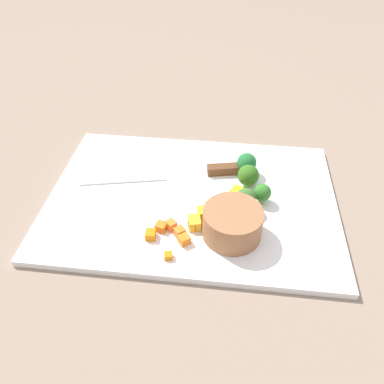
# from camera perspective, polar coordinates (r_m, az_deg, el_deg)

# --- Properties ---
(ground_plane) EXTENTS (4.00, 4.00, 0.00)m
(ground_plane) POSITION_cam_1_polar(r_m,az_deg,el_deg) (0.67, -0.00, -1.40)
(ground_plane) COLOR gray
(cutting_board) EXTENTS (0.50, 0.35, 0.01)m
(cutting_board) POSITION_cam_1_polar(r_m,az_deg,el_deg) (0.67, -0.00, -1.02)
(cutting_board) COLOR white
(cutting_board) RESTS_ON ground_plane
(prep_bowl) EXTENTS (0.09, 0.09, 0.05)m
(prep_bowl) POSITION_cam_1_polar(r_m,az_deg,el_deg) (0.59, 6.12, -4.72)
(prep_bowl) COLOR #9B6541
(prep_bowl) RESTS_ON cutting_board
(chef_knife) EXTENTS (0.30, 0.08, 0.02)m
(chef_knife) POSITION_cam_1_polar(r_m,az_deg,el_deg) (0.70, -0.67, 2.93)
(chef_knife) COLOR silver
(chef_knife) RESTS_ON cutting_board
(carrot_dice_0) EXTENTS (0.02, 0.02, 0.02)m
(carrot_dice_0) POSITION_cam_1_polar(r_m,az_deg,el_deg) (0.60, -3.15, -5.02)
(carrot_dice_0) COLOR orange
(carrot_dice_0) RESTS_ON cutting_board
(carrot_dice_1) EXTENTS (0.02, 0.02, 0.01)m
(carrot_dice_1) POSITION_cam_1_polar(r_m,az_deg,el_deg) (0.60, -4.69, -5.26)
(carrot_dice_1) COLOR orange
(carrot_dice_1) RESTS_ON cutting_board
(carrot_dice_2) EXTENTS (0.02, 0.02, 0.01)m
(carrot_dice_2) POSITION_cam_1_polar(r_m,az_deg,el_deg) (0.58, -1.00, -7.22)
(carrot_dice_2) COLOR orange
(carrot_dice_2) RESTS_ON cutting_board
(carrot_dice_3) EXTENTS (0.02, 0.02, 0.01)m
(carrot_dice_3) POSITION_cam_1_polar(r_m,az_deg,el_deg) (0.59, -1.88, -6.08)
(carrot_dice_3) COLOR orange
(carrot_dice_3) RESTS_ON cutting_board
(carrot_dice_4) EXTENTS (0.01, 0.01, 0.01)m
(carrot_dice_4) POSITION_cam_1_polar(r_m,az_deg,el_deg) (0.57, -3.61, -9.60)
(carrot_dice_4) COLOR orange
(carrot_dice_4) RESTS_ON cutting_board
(carrot_dice_5) EXTENTS (0.02, 0.02, 0.01)m
(carrot_dice_5) POSITION_cam_1_polar(r_m,az_deg,el_deg) (0.61, 0.44, -4.87)
(carrot_dice_5) COLOR orange
(carrot_dice_5) RESTS_ON cutting_board
(carrot_dice_6) EXTENTS (0.02, 0.02, 0.01)m
(carrot_dice_6) POSITION_cam_1_polar(r_m,az_deg,el_deg) (0.59, -6.27, -6.44)
(carrot_dice_6) COLOR orange
(carrot_dice_6) RESTS_ON cutting_board
(pepper_dice_0) EXTENTS (0.02, 0.02, 0.02)m
(pepper_dice_0) POSITION_cam_1_polar(r_m,az_deg,el_deg) (0.63, 2.60, -2.43)
(pepper_dice_0) COLOR yellow
(pepper_dice_0) RESTS_ON cutting_board
(pepper_dice_1) EXTENTS (0.02, 0.03, 0.02)m
(pepper_dice_1) POSITION_cam_1_polar(r_m,az_deg,el_deg) (0.66, 6.71, -0.12)
(pepper_dice_1) COLOR yellow
(pepper_dice_1) RESTS_ON cutting_board
(pepper_dice_2) EXTENTS (0.02, 0.02, 0.02)m
(pepper_dice_2) POSITION_cam_1_polar(r_m,az_deg,el_deg) (0.65, 5.47, -1.06)
(pepper_dice_2) COLOR yellow
(pepper_dice_2) RESTS_ON cutting_board
(pepper_dice_3) EXTENTS (0.02, 0.03, 0.02)m
(pepper_dice_3) POSITION_cam_1_polar(r_m,az_deg,el_deg) (0.61, 0.37, -4.66)
(pepper_dice_3) COLOR yellow
(pepper_dice_3) RESTS_ON cutting_board
(pepper_dice_4) EXTENTS (0.02, 0.02, 0.02)m
(pepper_dice_4) POSITION_cam_1_polar(r_m,az_deg,el_deg) (0.62, 1.73, -3.14)
(pepper_dice_4) COLOR yellow
(pepper_dice_4) RESTS_ON cutting_board
(pepper_dice_5) EXTENTS (0.03, 0.03, 0.02)m
(pepper_dice_5) POSITION_cam_1_polar(r_m,az_deg,el_deg) (0.64, 8.01, -2.03)
(pepper_dice_5) COLOR yellow
(pepper_dice_5) RESTS_ON cutting_board
(pepper_dice_6) EXTENTS (0.02, 0.02, 0.01)m
(pepper_dice_6) POSITION_cam_1_polar(r_m,az_deg,el_deg) (0.65, 6.68, -1.08)
(pepper_dice_6) COLOR gold
(pepper_dice_6) RESTS_ON cutting_board
(pepper_dice_7) EXTENTS (0.02, 0.02, 0.01)m
(pepper_dice_7) POSITION_cam_1_polar(r_m,az_deg,el_deg) (0.64, 4.70, -2.11)
(pepper_dice_7) COLOR yellow
(pepper_dice_7) RESTS_ON cutting_board
(broccoli_floret_0) EXTENTS (0.04, 0.04, 0.04)m
(broccoli_floret_0) POSITION_cam_1_polar(r_m,az_deg,el_deg) (0.70, 8.25, 4.34)
(broccoli_floret_0) COLOR #89BB5B
(broccoli_floret_0) RESTS_ON cutting_board
(broccoli_floret_1) EXTENTS (0.04, 0.04, 0.04)m
(broccoli_floret_1) POSITION_cam_1_polar(r_m,az_deg,el_deg) (0.68, 8.50, 2.47)
(broccoli_floret_1) COLOR #87B46B
(broccoli_floret_1) RESTS_ON cutting_board
(broccoli_floret_2) EXTENTS (0.04, 0.04, 0.04)m
(broccoli_floret_2) POSITION_cam_1_polar(r_m,az_deg,el_deg) (0.63, 8.12, -1.04)
(broccoli_floret_2) COLOR #85BC68
(broccoli_floret_2) RESTS_ON cutting_board
(broccoli_floret_3) EXTENTS (0.03, 0.03, 0.04)m
(broccoli_floret_3) POSITION_cam_1_polar(r_m,az_deg,el_deg) (0.65, 10.57, -0.12)
(broccoli_floret_3) COLOR #89BB61
(broccoli_floret_3) RESTS_ON cutting_board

